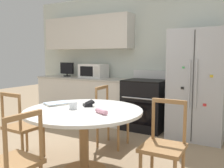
# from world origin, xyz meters

# --- Properties ---
(back_wall) EXTENTS (5.20, 0.44, 2.60)m
(back_wall) POSITION_xyz_m (-0.30, 2.59, 1.44)
(back_wall) COLOR silver
(back_wall) RESTS_ON ground_plane
(kitchen_counter) EXTENTS (2.10, 0.64, 0.90)m
(kitchen_counter) POSITION_xyz_m (-1.16, 2.29, 0.45)
(kitchen_counter) COLOR silver
(kitchen_counter) RESTS_ON ground_plane
(refrigerator) EXTENTS (0.87, 0.72, 1.78)m
(refrigerator) POSITION_xyz_m (1.19, 2.23, 0.89)
(refrigerator) COLOR #B2B5BA
(refrigerator) RESTS_ON ground_plane
(oven_range) EXTENTS (0.73, 0.68, 1.08)m
(oven_range) POSITION_xyz_m (0.26, 2.26, 0.47)
(oven_range) COLOR black
(oven_range) RESTS_ON ground_plane
(microwave) EXTENTS (0.54, 0.38, 0.29)m
(microwave) POSITION_xyz_m (-0.94, 2.33, 1.04)
(microwave) COLOR white
(microwave) RESTS_ON kitchen_counter
(countertop_tv) EXTENTS (0.35, 0.16, 0.31)m
(countertop_tv) POSITION_xyz_m (-1.65, 2.33, 1.07)
(countertop_tv) COLOR black
(countertop_tv) RESTS_ON kitchen_counter
(dining_table) EXTENTS (1.36, 1.36, 0.75)m
(dining_table) POSITION_xyz_m (0.31, 0.29, 0.63)
(dining_table) COLOR white
(dining_table) RESTS_ON ground_plane
(dining_chair_right) EXTENTS (0.43, 0.43, 0.90)m
(dining_chair_right) POSITION_xyz_m (1.23, 0.42, 0.43)
(dining_chair_right) COLOR #9E7042
(dining_chair_right) RESTS_ON ground_plane
(dining_chair_far) EXTENTS (0.44, 0.44, 0.90)m
(dining_chair_far) POSITION_xyz_m (0.15, 1.20, 0.43)
(dining_chair_far) COLOR #9E7042
(dining_chair_far) RESTS_ON ground_plane
(dining_chair_near) EXTENTS (0.44, 0.44, 0.90)m
(dining_chair_near) POSITION_xyz_m (0.24, -0.63, 0.43)
(dining_chair_near) COLOR #9E7042
(dining_chair_near) RESTS_ON ground_plane
(dining_chair_left) EXTENTS (0.43, 0.43, 0.90)m
(dining_chair_left) POSITION_xyz_m (-0.61, 0.18, 0.43)
(dining_chair_left) COLOR #9E7042
(dining_chair_left) RESTS_ON ground_plane
(candle_glass) EXTENTS (0.09, 0.09, 0.08)m
(candle_glass) POSITION_xyz_m (0.20, 0.25, 0.78)
(candle_glass) COLOR silver
(candle_glass) RESTS_ON dining_table
(folded_napkin) EXTENTS (0.18, 0.13, 0.05)m
(folded_napkin) POSITION_xyz_m (0.61, 0.21, 0.77)
(folded_napkin) COLOR pink
(folded_napkin) RESTS_ON dining_table
(wallet) EXTENTS (0.17, 0.17, 0.07)m
(wallet) POSITION_xyz_m (0.26, 0.47, 0.77)
(wallet) COLOR black
(wallet) RESTS_ON dining_table
(mail_stack) EXTENTS (0.35, 0.37, 0.02)m
(mail_stack) POSITION_xyz_m (-0.16, 0.37, 0.76)
(mail_stack) COLOR white
(mail_stack) RESTS_ON dining_table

